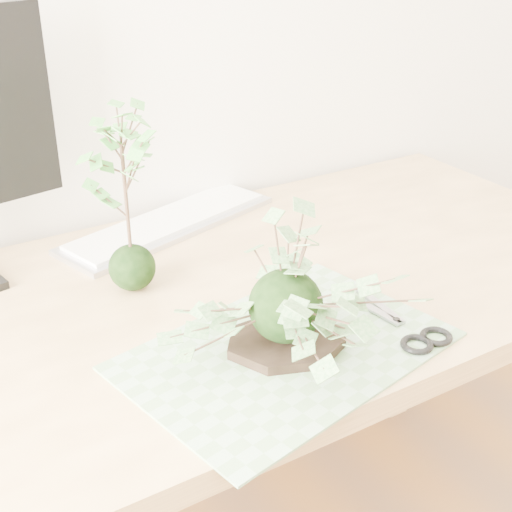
% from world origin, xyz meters
% --- Properties ---
extents(desk, '(1.60, 0.70, 0.74)m').
position_xyz_m(desk, '(-0.05, 1.23, 0.65)').
color(desk, tan).
rests_on(desk, ground_plane).
extents(cutting_mat, '(0.50, 0.38, 0.00)m').
position_xyz_m(cutting_mat, '(-0.02, 1.03, 0.74)').
color(cutting_mat, '#678E5B').
rests_on(cutting_mat, desk).
extents(stone_dish, '(0.23, 0.23, 0.01)m').
position_xyz_m(stone_dish, '(-0.01, 1.04, 0.75)').
color(stone_dish, black).
rests_on(stone_dish, cutting_mat).
extents(ivy_kokedama, '(0.38, 0.38, 0.21)m').
position_xyz_m(ivy_kokedama, '(-0.01, 1.04, 0.86)').
color(ivy_kokedama, black).
rests_on(ivy_kokedama, stone_dish).
extents(maple_kokedama, '(0.22, 0.22, 0.32)m').
position_xyz_m(maple_kokedama, '(-0.13, 1.31, 0.96)').
color(maple_kokedama, black).
rests_on(maple_kokedama, desk).
extents(keyboard, '(0.47, 0.26, 0.02)m').
position_xyz_m(keyboard, '(0.02, 1.50, 0.75)').
color(keyboard, '#B6B6C1').
rests_on(keyboard, desk).
extents(scissors, '(0.09, 0.19, 0.01)m').
position_xyz_m(scissors, '(0.16, 0.96, 0.75)').
color(scissors, gray).
rests_on(scissors, cutting_mat).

